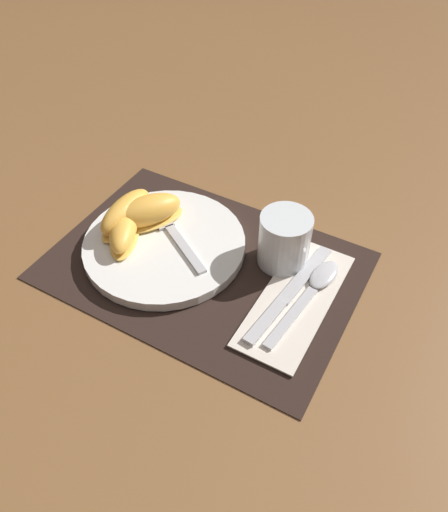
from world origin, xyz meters
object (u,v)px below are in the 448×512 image
Objects in this scene: plate at (165,244)px; fork at (170,231)px; juice_glass at (284,243)px; knife at (288,295)px; citrus_wedge_1 at (126,213)px; citrus_wedge_0 at (148,212)px; citrus_wedge_2 at (124,229)px; spoon at (315,285)px.

plate is 0.02m from fork.
juice_glass is 0.39× the size of knife.
juice_glass is 0.25m from citrus_wedge_1.
plate is 2.15× the size of citrus_wedge_1.
citrus_wedge_0 is 1.03× the size of citrus_wedge_2.
juice_glass is at bearing 155.80° from spoon.
spoon is at bearing 50.40° from knife.
citrus_wedge_0 is (-0.04, 0.00, 0.02)m from fork.
citrus_wedge_1 is at bearing 119.99° from citrus_wedge_2.
spoon is at bearing 2.26° from citrus_wedge_0.
fork is 0.05m from citrus_wedge_0.
plate is at bearing 20.66° from citrus_wedge_2.
citrus_wedge_0 is (-0.05, 0.02, 0.03)m from plate.
knife is at bearing 0.46° from plate.
citrus_wedge_2 is at bearing -60.01° from citrus_wedge_1.
citrus_wedge_1 is (-0.25, -0.06, -0.00)m from juice_glass.
citrus_wedge_1 reaches higher than spoon.
knife is 0.26m from citrus_wedge_0.
citrus_wedge_0 reaches higher than plate.
plate is 2.00× the size of citrus_wedge_0.
knife is at bearing -5.03° from citrus_wedge_0.
juice_glass is 0.70× the size of citrus_wedge_2.
juice_glass reaches higher than spoon.
juice_glass is 0.73× the size of citrus_wedge_1.
spoon is 1.54× the size of citrus_wedge_2.
spoon is 1.50× the size of citrus_wedge_0.
juice_glass is at bearing 121.09° from knife.
fork reaches higher than spoon.
citrus_wedge_1 is (-0.29, 0.00, 0.03)m from knife.
citrus_wedge_0 and citrus_wedge_1 have the same top height.
knife is 0.29m from citrus_wedge_1.
plate reaches higher than knife.
fork is (-0.21, 0.02, 0.01)m from knife.
juice_glass is 0.45× the size of spoon.
juice_glass is 0.50× the size of fork.
citrus_wedge_1 reaches higher than fork.
plate is 1.16× the size of knife.
fork reaches higher than plate.
citrus_wedge_1 is at bearing -166.11° from juice_glass.
knife is (0.21, 0.00, -0.00)m from plate.
plate is 0.08m from citrus_wedge_1.
citrus_wedge_0 is at bearing -169.36° from juice_glass.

